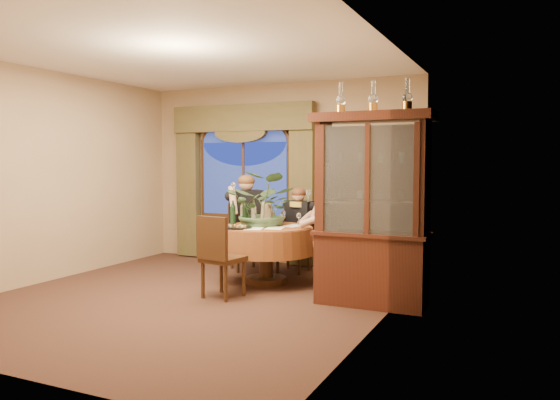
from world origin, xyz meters
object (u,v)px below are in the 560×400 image
at_px(chair_back, 246,237).
at_px(person_scarf, 299,230).
at_px(chair_right, 336,248).
at_px(centerpiece_plant, 265,180).
at_px(china_cabinet, 372,210).
at_px(oil_lamp_left, 341,98).
at_px(wine_bottle_2, 254,213).
at_px(dining_table, 266,255).
at_px(person_back, 246,223).
at_px(chair_back_right, 293,239).
at_px(person_pink, 329,233).
at_px(wine_bottle_1, 243,212).
at_px(stoneware_vase, 266,214).
at_px(olive_bowl, 266,225).
at_px(oil_lamp_center, 373,97).
at_px(chair_front_left, 223,257).
at_px(wine_bottle_3, 233,213).
at_px(oil_lamp_right, 407,95).
at_px(wine_bottle_0, 245,213).

xyz_separation_m(chair_back, person_scarf, (0.77, 0.19, 0.13)).
height_order(chair_right, centerpiece_plant, centerpiece_plant).
relative_size(china_cabinet, oil_lamp_left, 6.25).
xyz_separation_m(person_scarf, wine_bottle_2, (-0.34, -0.77, 0.30)).
height_order(dining_table, person_back, person_back).
relative_size(chair_back_right, person_pink, 0.73).
bearing_deg(person_back, wine_bottle_1, 65.75).
relative_size(stoneware_vase, wine_bottle_2, 0.94).
relative_size(person_back, olive_bowl, 8.71).
relative_size(oil_lamp_center, stoneware_vase, 1.10).
height_order(stoneware_vase, wine_bottle_2, wine_bottle_2).
bearing_deg(stoneware_vase, centerpiece_plant, -89.13).
distance_m(china_cabinet, chair_front_left, 1.81).
relative_size(dining_table, chair_front_left, 1.35).
bearing_deg(wine_bottle_3, wine_bottle_2, 33.75).
xyz_separation_m(chair_back_right, olive_bowl, (-0.01, -0.87, 0.30)).
distance_m(chair_right, centerpiece_plant, 1.29).
xyz_separation_m(person_back, person_scarf, (0.71, 0.30, -0.09)).
xyz_separation_m(china_cabinet, person_back, (-2.14, 1.06, -0.36)).
distance_m(chair_front_left, person_scarf, 1.76).
xyz_separation_m(chair_back, wine_bottle_3, (0.21, -0.74, 0.44)).
bearing_deg(wine_bottle_2, person_pink, 15.43).
xyz_separation_m(person_pink, wine_bottle_1, (-1.16, -0.21, 0.26)).
height_order(oil_lamp_left, olive_bowl, oil_lamp_left).
height_order(chair_right, person_pink, person_pink).
bearing_deg(chair_right, centerpiece_plant, 83.61).
bearing_deg(stoneware_vase, chair_back, 138.11).
relative_size(china_cabinet, olive_bowl, 13.13).
height_order(china_cabinet, person_pink, china_cabinet).
distance_m(dining_table, centerpiece_plant, 0.98).
distance_m(china_cabinet, person_pink, 1.24).
xyz_separation_m(chair_front_left, person_pink, (0.87, 1.23, 0.18)).
height_order(person_scarf, wine_bottle_3, person_scarf).
distance_m(chair_front_left, olive_bowl, 0.91).
bearing_deg(oil_lamp_right, stoneware_vase, 162.24).
distance_m(chair_back, chair_front_left, 1.63).
height_order(person_scarf, wine_bottle_2, person_scarf).
bearing_deg(centerpiece_plant, china_cabinet, -20.56).
xyz_separation_m(china_cabinet, olive_bowl, (-1.53, 0.48, -0.29)).
distance_m(dining_table, person_pink, 0.86).
relative_size(chair_back_right, wine_bottle_2, 2.91).
bearing_deg(person_scarf, chair_back, 21.54).
distance_m(chair_right, stoneware_vase, 1.03).
xyz_separation_m(chair_back_right, stoneware_vase, (-0.09, -0.71, 0.42)).
distance_m(person_pink, olive_bowl, 0.82).
bearing_deg(oil_lamp_right, oil_lamp_left, 180.00).
height_order(person_back, centerpiece_plant, centerpiece_plant).
relative_size(china_cabinet, wine_bottle_1, 6.44).
relative_size(person_scarf, wine_bottle_0, 3.72).
bearing_deg(wine_bottle_2, china_cabinet, -18.36).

